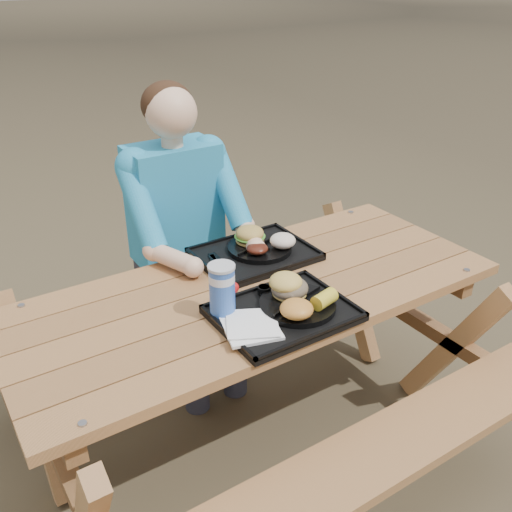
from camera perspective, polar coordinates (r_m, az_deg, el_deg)
ground at (r=2.55m, az=0.00°, el=-17.80°), size 60.00×60.00×0.00m
picnic_table at (r=2.30m, az=0.00°, el=-11.22°), size 1.80×1.49×0.75m
tray_near at (r=1.92m, az=2.73°, el=-5.81°), size 0.45×0.35×0.02m
tray_far at (r=2.29m, az=-0.13°, el=0.10°), size 0.45×0.35×0.02m
plate_near at (r=1.93m, az=4.17°, el=-4.89°), size 0.26×0.26×0.02m
plate_far at (r=2.30m, az=0.36°, el=0.83°), size 0.26×0.26×0.02m
napkin_stack at (r=1.82m, az=-0.49°, el=-7.13°), size 0.21×0.21×0.02m
soda_cup at (r=1.86m, az=-3.41°, el=-3.54°), size 0.08×0.08×0.17m
condiment_bbq at (r=2.00m, az=0.82°, el=-3.43°), size 0.05×0.05×0.03m
condiment_mustard at (r=2.01m, az=1.93°, el=-3.17°), size 0.05×0.05×0.03m
sandwich at (r=1.94m, az=3.42°, el=-2.28°), size 0.12×0.12×0.13m
mac_cheese at (r=1.84m, az=4.08°, el=-5.30°), size 0.11×0.11×0.05m
corn_cob at (r=1.90m, az=6.85°, el=-4.30°), size 0.11×0.11×0.05m
cutlery_far at (r=2.21m, az=-3.61°, el=-0.63°), size 0.04×0.17×0.01m
burger at (r=2.30m, az=-0.62°, el=2.60°), size 0.12×0.12×0.10m
baked_beans at (r=2.23m, az=0.12°, el=0.74°), size 0.09×0.09×0.04m
potato_salad at (r=2.27m, az=2.69°, el=1.55°), size 0.10×0.10×0.06m
diner at (r=2.60m, az=-7.62°, el=0.44°), size 0.48×0.84×1.28m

